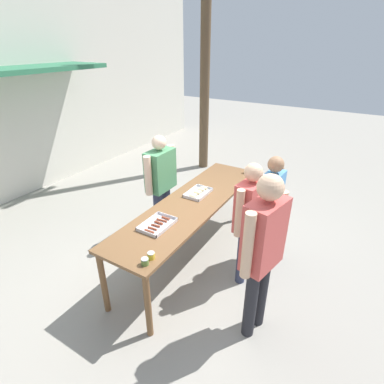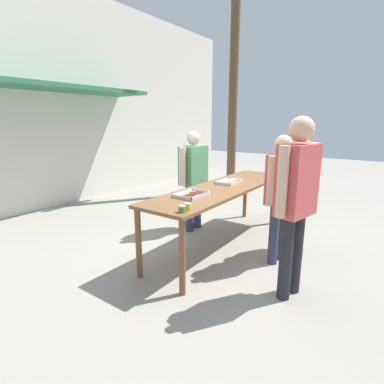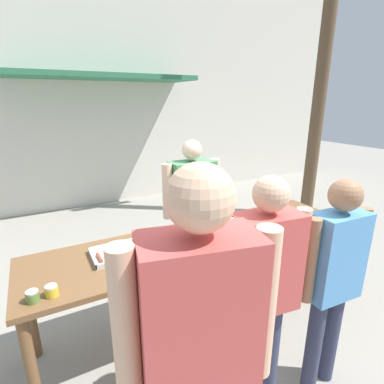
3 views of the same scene
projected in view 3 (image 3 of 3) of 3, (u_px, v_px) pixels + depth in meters
ground_plane at (202, 322)px, 2.86m from camera, size 24.00×24.00×0.00m
building_facade_back at (96, 87)px, 5.54m from camera, size 12.00×1.11×4.50m
serving_table at (203, 247)px, 2.62m from camera, size 2.92×0.76×0.88m
food_tray_sausages at (121, 253)px, 2.31m from camera, size 0.43×0.30×0.04m
food_tray_buns at (223, 228)px, 2.74m from camera, size 0.41×0.27×0.06m
condiment_jar_mustard at (32, 296)px, 1.77m from camera, size 0.08×0.08×0.07m
condiment_jar_ketchup at (52, 291)px, 1.82m from camera, size 0.08×0.08×0.07m
beer_cup at (332, 216)px, 2.96m from camera, size 0.08×0.08×0.09m
person_server_behind_table at (192, 201)px, 3.31m from camera, size 0.69×0.27×1.63m
person_customer_holding_hotdog at (199, 349)px, 1.16m from camera, size 0.62×0.33×1.84m
person_customer_with_cup at (333, 270)px, 1.99m from camera, size 0.53×0.22×1.57m
person_customer_waiting_in_line at (264, 280)px, 1.84m from camera, size 0.59×0.28×1.63m
utility_pole at (330, 10)px, 4.60m from camera, size 1.10×0.22×6.53m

